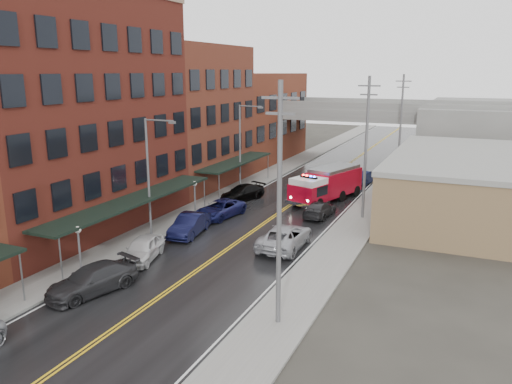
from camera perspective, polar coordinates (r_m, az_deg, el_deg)
The scene contains 30 objects.
road at distance 41.30m, azimuth 0.75°, elevation -3.74°, with size 11.00×160.00×0.02m, color black.
sidewalk_left at distance 44.51m, azimuth -7.94°, elevation -2.49°, with size 3.00×160.00×0.15m, color slate.
sidewalk_right at distance 39.15m, azimuth 10.67°, elevation -4.88°, with size 3.00×160.00×0.15m, color slate.
curb_left at distance 43.69m, azimuth -6.09°, elevation -2.75°, with size 0.30×160.00×0.15m, color gray.
curb_right at distance 39.52m, azimuth 8.34°, elevation -4.60°, with size 0.30×160.00×0.15m, color gray.
brick_building_b at distance 41.10m, azimuth -20.80°, elevation 8.09°, with size 9.00×20.00×18.00m, color #4D1B14.
brick_building_c at distance 55.07m, azimuth -7.82°, elevation 8.49°, with size 9.00×15.00×15.00m, color maroon.
brick_building_far at distance 70.67m, azimuth -0.31°, elevation 8.52°, with size 9.00×20.00×12.00m, color #602919.
tan_building at distance 47.33m, azimuth 23.95°, elevation 0.45°, with size 14.00×22.00×5.00m, color brown.
right_far_block at distance 76.79m, azimuth 25.69°, elevation 6.09°, with size 18.00×30.00×8.00m, color slate.
awning_1 at distance 38.31m, azimuth -13.80°, elevation -0.91°, with size 2.60×18.00×3.09m.
awning_2 at distance 52.90m, azimuth -2.27°, elevation 3.46°, with size 2.60×13.00×3.09m.
globe_lamp_1 at distance 32.73m, azimuth -19.63°, elevation -5.06°, with size 0.44×0.44×3.12m.
globe_lamp_2 at distance 43.48m, azimuth -7.03°, elevation 0.20°, with size 0.44×0.44×3.12m.
street_lamp_1 at distance 38.06m, azimuth -11.94°, elevation 2.49°, with size 2.64×0.22×9.00m.
street_lamp_2 at distance 51.70m, azimuth -1.60°, elevation 5.69°, with size 2.64×0.22×9.00m.
utility_pole_0 at distance 23.59m, azimuth 2.68°, elevation -1.27°, with size 1.80×0.24×12.00m.
utility_pole_1 at distance 42.52m, azimuth 12.47°, elevation 5.15°, with size 1.80×0.24×12.00m.
utility_pole_2 at distance 62.12m, azimuth 16.20°, elevation 7.55°, with size 1.80×0.24×12.00m.
overpass at distance 70.28m, azimuth 11.11°, elevation 8.23°, with size 40.00×10.00×7.50m.
fire_truck at distance 48.72m, azimuth 8.01°, elevation 0.95°, with size 5.50×9.24×3.22m.
parked_car_left_3 at distance 30.36m, azimuth -18.20°, elevation -9.49°, with size 2.21×5.44×1.58m, color #2A2A2D.
parked_car_left_4 at distance 34.44m, azimuth -12.83°, elevation -6.35°, with size 1.85×4.60×1.57m, color silver.
parked_car_left_5 at distance 38.90m, azimuth -7.59°, elevation -3.73°, with size 1.73×4.96×1.63m, color black.
parked_car_left_6 at distance 43.29m, azimuth -4.13°, elevation -1.95°, with size 2.43×5.27×1.46m, color #121547.
parked_car_left_7 at distance 48.96m, azimuth -1.58°, elevation -0.08°, with size 2.05×5.04×1.46m, color black.
parked_car_right_0 at distance 35.91m, azimuth 3.32°, elevation -5.10°, with size 2.75×5.96×1.66m, color #9B9DA3.
parked_car_right_1 at distance 43.75m, azimuth 7.26°, elevation -1.96°, with size 1.85×4.55×1.32m, color #252527.
parked_car_right_2 at distance 53.91m, azimuth 10.55°, elevation 0.93°, with size 1.61×4.00×1.36m, color silver.
parked_car_right_3 at distance 57.52m, azimuth 12.38°, elevation 1.72°, with size 1.60×4.59×1.51m, color black.
Camera 1 is at (15.34, -6.28, 12.40)m, focal length 35.00 mm.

